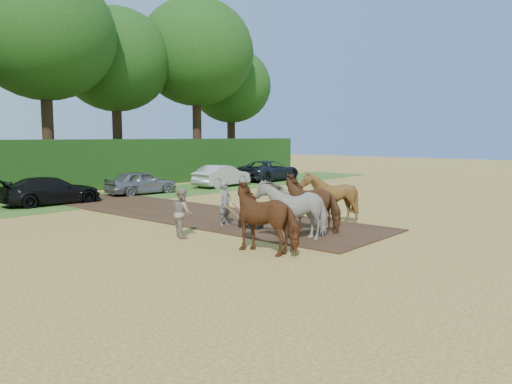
# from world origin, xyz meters

# --- Properties ---
(ground) EXTENTS (120.00, 120.00, 0.00)m
(ground) POSITION_xyz_m (0.00, 0.00, 0.00)
(ground) COLOR gold
(ground) RESTS_ON ground
(earth_strip) EXTENTS (4.50, 17.00, 0.05)m
(earth_strip) POSITION_xyz_m (1.50, 7.00, 0.03)
(earth_strip) COLOR #472D1C
(earth_strip) RESTS_ON ground
(grass_verge) EXTENTS (50.00, 5.00, 0.03)m
(grass_verge) POSITION_xyz_m (0.00, 14.00, 0.01)
(grass_verge) COLOR #38601E
(grass_verge) RESTS_ON ground
(hedgerow) EXTENTS (46.00, 1.60, 3.00)m
(hedgerow) POSITION_xyz_m (0.00, 18.50, 1.50)
(hedgerow) COLOR #14380F
(hedgerow) RESTS_ON ground
(spectator_near) EXTENTS (0.86, 0.94, 1.55)m
(spectator_near) POSITION_xyz_m (-1.89, 3.54, 0.78)
(spectator_near) COLOR #B9A591
(spectator_near) RESTS_ON ground
(plough_team) EXTENTS (6.38, 5.00, 1.92)m
(plough_team) POSITION_xyz_m (0.76, 0.85, 0.95)
(plough_team) COLOR brown
(plough_team) RESTS_ON ground
(parked_cars) EXTENTS (36.57, 3.43, 1.46)m
(parked_cars) POSITION_xyz_m (0.70, 14.13, 0.69)
(parked_cars) COLOR #BBBEC2
(parked_cars) RESTS_ON ground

